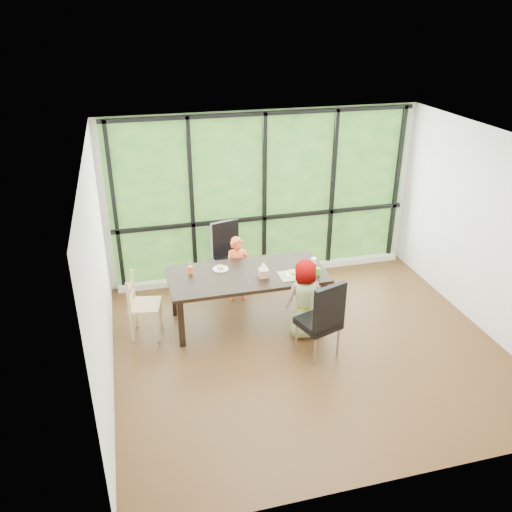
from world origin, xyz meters
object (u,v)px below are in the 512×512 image
object	(u,v)px
chair_interior_leather	(318,317)
white_mug	(314,261)
green_cup	(318,271)
chair_end_beech	(145,305)
plate_near	(294,274)
child_toddler	(238,269)
tissue_box	(264,273)
child_older	(304,299)
orange_cup	(190,270)
dining_table	(247,297)
chair_window_leather	(231,257)
plate_far	(221,269)

from	to	relation	value
chair_interior_leather	white_mug	world-z (taller)	chair_interior_leather
green_cup	white_mug	distance (m)	0.36
chair_end_beech	green_cup	world-z (taller)	chair_end_beech
plate_near	green_cup	xyz separation A→B (m)	(0.31, -0.10, 0.05)
child_toddler	tissue_box	size ratio (longest dim) A/B	7.76
chair_interior_leather	child_older	xyz separation A→B (m)	(-0.04, 0.44, 0.02)
plate_near	orange_cup	size ratio (longest dim) A/B	2.26
dining_table	tissue_box	world-z (taller)	tissue_box
orange_cup	dining_table	bearing A→B (deg)	-14.51
child_toddler	tissue_box	xyz separation A→B (m)	(0.19, -0.76, 0.29)
chair_window_leather	chair_end_beech	bearing A→B (deg)	-160.56
chair_interior_leather	chair_end_beech	world-z (taller)	chair_interior_leather
dining_table	child_toddler	world-z (taller)	child_toddler
plate_far	green_cup	xyz separation A→B (m)	(1.26, -0.50, 0.05)
chair_window_leather	plate_near	bearing A→B (deg)	-76.87
chair_interior_leather	plate_far	distance (m)	1.59
dining_table	child_older	bearing A→B (deg)	-41.29
chair_window_leather	child_toddler	size ratio (longest dim) A/B	1.05
white_mug	orange_cup	bearing A→B (deg)	175.66
tissue_box	chair_end_beech	bearing A→B (deg)	174.51
chair_interior_leather	orange_cup	xyz separation A→B (m)	(-1.44, 1.20, 0.26)
chair_interior_leather	orange_cup	world-z (taller)	chair_interior_leather
chair_end_beech	orange_cup	xyz separation A→B (m)	(0.66, 0.19, 0.35)
chair_end_beech	orange_cup	size ratio (longest dim) A/B	8.55
child_older	tissue_box	world-z (taller)	child_older
chair_end_beech	plate_far	world-z (taller)	chair_end_beech
child_older	orange_cup	distance (m)	1.61
chair_interior_leather	tissue_box	world-z (taller)	chair_interior_leather
chair_window_leather	child_older	world-z (taller)	child_older
dining_table	white_mug	bearing A→B (deg)	3.60
chair_window_leather	plate_far	size ratio (longest dim) A/B	4.94
plate_near	tissue_box	distance (m)	0.43
chair_interior_leather	white_mug	distance (m)	1.14
white_mug	tissue_box	bearing A→B (deg)	-164.95
green_cup	chair_window_leather	bearing A→B (deg)	127.05
green_cup	tissue_box	size ratio (longest dim) A/B	0.81
child_older	green_cup	world-z (taller)	child_older
chair_window_leather	green_cup	bearing A→B (deg)	-68.59
chair_window_leather	child_older	bearing A→B (deg)	-82.18
dining_table	white_mug	distance (m)	1.08
dining_table	white_mug	size ratio (longest dim) A/B	26.42
chair_window_leather	plate_near	distance (m)	1.35
green_cup	orange_cup	bearing A→B (deg)	163.96
chair_end_beech	white_mug	bearing A→B (deg)	-77.19
chair_window_leather	chair_end_beech	distance (m)	1.70
child_older	white_mug	bearing A→B (deg)	-124.06
chair_window_leather	green_cup	xyz separation A→B (m)	(0.96, -1.27, 0.26)
plate_near	tissue_box	world-z (taller)	tissue_box
chair_interior_leather	child_toddler	xyz separation A→B (m)	(-0.68, 1.61, -0.03)
dining_table	chair_end_beech	distance (m)	1.42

